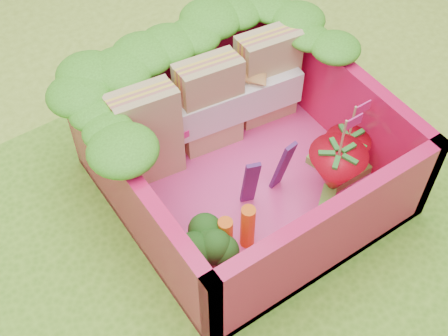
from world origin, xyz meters
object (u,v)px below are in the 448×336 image
at_px(sandwich_stack, 210,105).
at_px(bento_box, 246,153).
at_px(broccoli, 211,247).
at_px(strawberry_left, 335,173).
at_px(strawberry_right, 345,154).

bearing_deg(sandwich_stack, bento_box, -91.06).
xyz_separation_m(broccoli, strawberry_left, (0.76, 0.03, -0.04)).
height_order(bento_box, sandwich_stack, sandwich_stack).
bearing_deg(broccoli, strawberry_left, 2.35).
xyz_separation_m(broccoli, strawberry_right, (0.90, 0.11, -0.07)).
xyz_separation_m(strawberry_left, strawberry_right, (0.14, 0.08, -0.03)).
bearing_deg(strawberry_left, broccoli, -177.65).
distance_m(broccoli, strawberry_right, 0.91).
relative_size(bento_box, strawberry_right, 2.75).
relative_size(strawberry_left, strawberry_right, 1.12).
bearing_deg(strawberry_left, strawberry_right, 29.42).
xyz_separation_m(bento_box, broccoli, (-0.43, -0.34, -0.03)).
bearing_deg(sandwich_stack, strawberry_right, -50.43).
height_order(sandwich_stack, strawberry_left, sandwich_stack).
relative_size(bento_box, sandwich_stack, 1.20).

